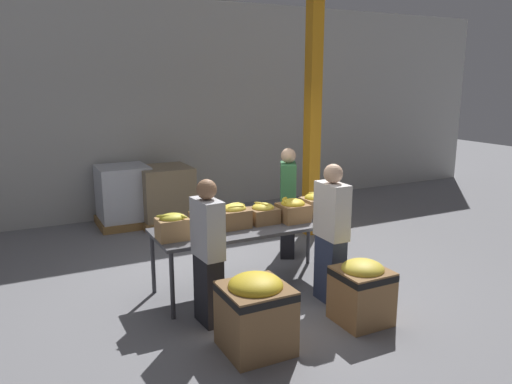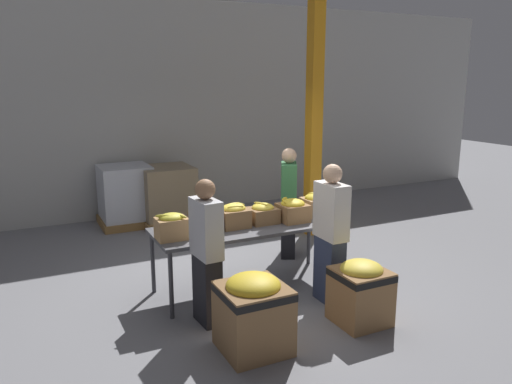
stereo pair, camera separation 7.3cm
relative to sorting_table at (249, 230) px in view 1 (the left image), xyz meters
The scene contains 17 objects.
ground_plane 0.75m from the sorting_table, ahead, with size 30.00×30.00×0.00m, color gray.
wall_back 4.21m from the sorting_table, 90.00° to the left, with size 16.00×0.08×4.00m.
sorting_table is the anchor object (origin of this frame).
banana_box_0 1.02m from the sorting_table, behind, with size 0.36×0.29×0.30m.
banana_box_1 0.60m from the sorting_table, behind, with size 0.36×0.27×0.31m.
banana_box_2 0.28m from the sorting_table, behind, with size 0.34×0.32×0.29m.
banana_box_3 0.27m from the sorting_table, ahead, with size 0.34×0.31×0.27m.
banana_box_4 0.61m from the sorting_table, ahead, with size 0.34×0.34×0.29m.
banana_box_5 1.01m from the sorting_table, ahead, with size 0.34×0.32×0.31m.
volunteer_0 1.01m from the sorting_table, 141.13° to the right, with size 0.24×0.43×1.56m.
volunteer_1 1.02m from the sorting_table, 48.47° to the right, with size 0.22×0.44×1.63m.
volunteer_2 1.28m from the sorting_table, 38.19° to the left, with size 0.39×0.48×1.60m.
donation_bin_0 1.51m from the sorting_table, 113.76° to the right, with size 0.62×0.62×0.77m.
donation_bin_1 1.55m from the sorting_table, 63.65° to the right, with size 0.53×0.53×0.69m.
support_pillar 2.75m from the sorting_table, 39.32° to the left, with size 0.21×0.21×4.00m.
pallet_stack_0 3.56m from the sorting_table, 102.68° to the left, with size 0.93×0.93×1.07m.
pallet_stack_1 3.25m from the sorting_table, 91.66° to the left, with size 0.97×0.97×1.03m.
Camera 1 is at (-2.55, -5.24, 2.54)m, focal length 35.00 mm.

